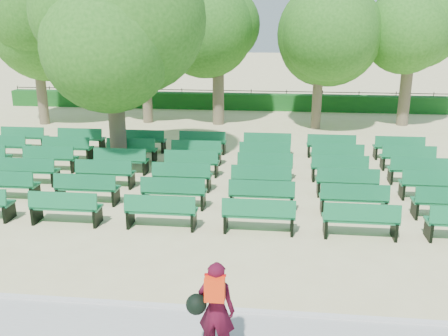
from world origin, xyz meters
name	(u,v)px	position (x,y,z in m)	size (l,w,h in m)	color
ground	(189,192)	(0.00, 0.00, 0.00)	(120.00, 120.00, 0.00)	beige
curb	(128,305)	(0.00, -6.25, 0.05)	(30.00, 0.12, 0.10)	silver
hedge	(233,101)	(0.00, 14.00, 0.45)	(26.00, 0.70, 0.90)	#15531A
fence	(234,108)	(0.00, 14.40, 0.00)	(26.00, 0.10, 1.02)	black
tree_line	(225,124)	(0.00, 10.00, 0.00)	(21.80, 6.80, 7.04)	#2F701E
bench_array	(188,179)	(-0.21, 0.93, 0.09)	(1.79, 0.60, 1.12)	#126A3B
tree_among	(111,32)	(-2.97, 2.56, 4.58)	(4.83, 4.83, 6.78)	brown
person	(215,308)	(1.75, -7.47, 0.88)	(0.77, 0.49, 1.58)	#42091C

